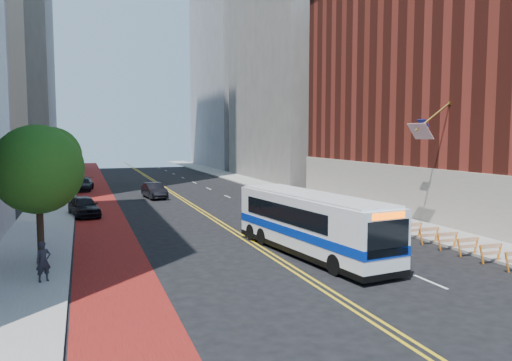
{
  "coord_description": "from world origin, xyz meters",
  "views": [
    {
      "loc": [
        -9.33,
        -19.45,
        6.36
      ],
      "look_at": [
        0.27,
        8.0,
        3.7
      ],
      "focal_mm": 35.0,
      "sensor_mm": 36.0,
      "label": 1
    }
  ],
  "objects_px": {
    "transit_bus": "(310,223)",
    "car_a": "(84,206)",
    "car_b": "(154,191)",
    "car_c": "(83,185)",
    "pedestrian": "(43,261)",
    "street_tree": "(39,166)"
  },
  "relations": [
    {
      "from": "car_b",
      "to": "pedestrian",
      "type": "bearing_deg",
      "value": -113.78
    },
    {
      "from": "transit_bus",
      "to": "pedestrian",
      "type": "xyz_separation_m",
      "value": [
        -13.02,
        -1.22,
        -0.69
      ]
    },
    {
      "from": "street_tree",
      "to": "transit_bus",
      "type": "height_order",
      "value": "street_tree"
    },
    {
      "from": "street_tree",
      "to": "car_b",
      "type": "xyz_separation_m",
      "value": [
        8.7,
        25.0,
        -4.14
      ]
    },
    {
      "from": "street_tree",
      "to": "car_a",
      "type": "bearing_deg",
      "value": 82.83
    },
    {
      "from": "car_a",
      "to": "car_b",
      "type": "distance_m",
      "value": 11.7
    },
    {
      "from": "car_c",
      "to": "pedestrian",
      "type": "height_order",
      "value": "pedestrian"
    },
    {
      "from": "car_b",
      "to": "car_c",
      "type": "bearing_deg",
      "value": 118.64
    },
    {
      "from": "street_tree",
      "to": "car_c",
      "type": "xyz_separation_m",
      "value": [
        1.94,
        34.44,
        -4.19
      ]
    },
    {
      "from": "transit_bus",
      "to": "car_a",
      "type": "distance_m",
      "value": 20.6
    },
    {
      "from": "car_b",
      "to": "transit_bus",
      "type": "bearing_deg",
      "value": -87.26
    },
    {
      "from": "street_tree",
      "to": "pedestrian",
      "type": "distance_m",
      "value": 4.9
    },
    {
      "from": "car_b",
      "to": "car_c",
      "type": "xyz_separation_m",
      "value": [
        -6.76,
        9.45,
        -0.05
      ]
    },
    {
      "from": "street_tree",
      "to": "car_a",
      "type": "distance_m",
      "value": 16.11
    },
    {
      "from": "car_c",
      "to": "street_tree",
      "type": "bearing_deg",
      "value": -86.43
    },
    {
      "from": "street_tree",
      "to": "car_c",
      "type": "distance_m",
      "value": 34.75
    },
    {
      "from": "car_a",
      "to": "car_b",
      "type": "relative_size",
      "value": 1.0
    },
    {
      "from": "transit_bus",
      "to": "car_a",
      "type": "xyz_separation_m",
      "value": [
        -11.32,
        17.19,
        -0.9
      ]
    },
    {
      "from": "car_b",
      "to": "car_c",
      "type": "relative_size",
      "value": 0.95
    },
    {
      "from": "transit_bus",
      "to": "car_a",
      "type": "bearing_deg",
      "value": 115.7
    },
    {
      "from": "transit_bus",
      "to": "pedestrian",
      "type": "bearing_deg",
      "value": 177.71
    },
    {
      "from": "street_tree",
      "to": "car_b",
      "type": "height_order",
      "value": "street_tree"
    }
  ]
}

